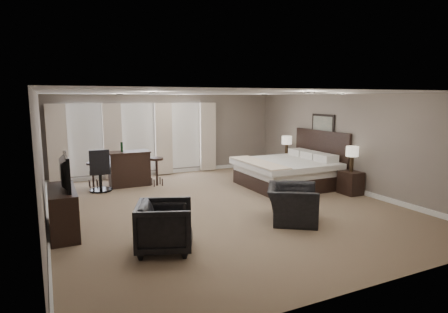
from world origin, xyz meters
name	(u,v)px	position (x,y,z in m)	size (l,w,h in m)	color
room	(224,151)	(0.00, 0.00, 1.30)	(7.60, 8.60, 2.64)	#79644D
window_bay	(139,139)	(-1.00, 4.11, 1.20)	(5.25, 0.20, 2.30)	silver
bed	(290,159)	(2.58, 1.01, 0.77)	(2.43, 2.32, 1.55)	silver
nightstand_near	(351,183)	(3.47, -0.44, 0.30)	(0.45, 0.55, 0.60)	black
nightstand_far	(286,165)	(3.47, 2.46, 0.29)	(0.43, 0.53, 0.58)	black
lamp_near	(352,159)	(3.47, -0.44, 0.93)	(0.32, 0.32, 0.66)	beige
lamp_far	(287,146)	(3.47, 2.46, 0.92)	(0.33, 0.33, 0.68)	beige
wall_art	(323,124)	(3.70, 1.01, 1.75)	(0.04, 0.96, 0.56)	slate
dresser	(63,211)	(-3.45, -0.31, 0.42)	(0.47, 1.46, 0.85)	black
tv	(61,185)	(-3.45, -0.31, 0.92)	(1.10, 0.63, 0.14)	black
armchair_near	(292,198)	(0.80, -1.56, 0.49)	(1.12, 0.73, 0.98)	black
armchair_far	(165,224)	(-1.98, -1.89, 0.45)	(0.88, 0.82, 0.91)	black
bar_counter	(129,168)	(-1.55, 3.01, 0.50)	(1.15, 0.60, 1.00)	black
bar_stool_left	(93,175)	(-2.51, 3.30, 0.35)	(0.33, 0.33, 0.70)	black
bar_stool_right	(157,172)	(-0.83, 2.69, 0.40)	(0.38, 0.38, 0.81)	black
desk_chair	(100,170)	(-2.39, 2.70, 0.58)	(0.59, 0.59, 1.16)	black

